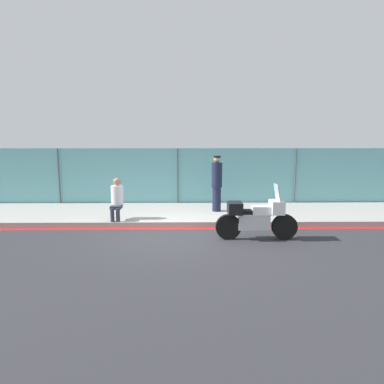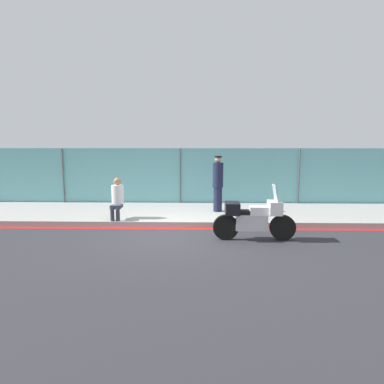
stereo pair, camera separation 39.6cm
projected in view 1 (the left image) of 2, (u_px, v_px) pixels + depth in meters
ground_plane at (174, 236)px, 9.17m from camera, size 120.00×120.00×0.00m
sidewalk at (177, 214)px, 11.51m from camera, size 33.16×3.14×0.17m
curb_paint_stripe at (175, 229)px, 9.88m from camera, size 33.16×0.18×0.01m
storefront_fence at (178, 178)px, 13.00m from camera, size 31.50×0.17×2.24m
motorcycle at (256, 217)px, 8.78m from camera, size 2.11×0.51×1.43m
officer_standing at (217, 183)px, 11.40m from camera, size 0.35×0.35×1.86m
person_seated_on_curb at (117, 197)px, 10.26m from camera, size 0.37×0.64×1.25m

